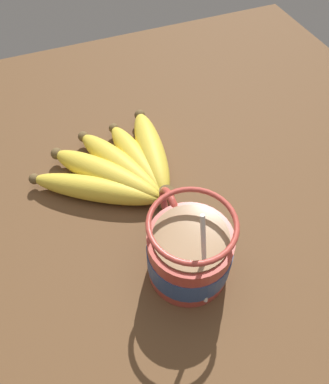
{
  "coord_description": "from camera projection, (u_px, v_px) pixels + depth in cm",
  "views": [
    {
      "loc": [
        -27.71,
        11.26,
        45.05
      ],
      "look_at": [
        -0.34,
        0.44,
        7.64
      ],
      "focal_mm": 35.0,
      "sensor_mm": 36.0,
      "label": 1
    }
  ],
  "objects": [
    {
      "name": "table",
      "position": [
        167.0,
        216.0,
        0.53
      ],
      "size": [
        92.46,
        92.46,
        3.02
      ],
      "color": "brown",
      "rests_on": "ground"
    },
    {
      "name": "coffee_mug",
      "position": [
        189.0,
        252.0,
        0.43
      ],
      "size": [
        13.78,
        9.78,
        14.14
      ],
      "color": "#B23D33",
      "rests_on": "table"
    },
    {
      "name": "banana_bunch",
      "position": [
        122.0,
        167.0,
        0.54
      ],
      "size": [
        19.61,
        21.16,
        4.29
      ],
      "color": "brown",
      "rests_on": "table"
    }
  ]
}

